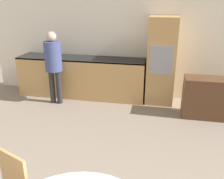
{
  "coord_description": "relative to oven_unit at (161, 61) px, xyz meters",
  "views": [
    {
      "loc": [
        0.67,
        -0.16,
        2.28
      ],
      "look_at": [
        0.05,
        2.94,
        1.08
      ],
      "focal_mm": 40.0,
      "sensor_mm": 36.0,
      "label": 1
    }
  ],
  "objects": [
    {
      "name": "wall_back",
      "position": [
        -0.68,
        0.34,
        0.36
      ],
      "size": [
        6.95,
        0.05,
        2.6
      ],
      "color": "silver",
      "rests_on": "ground_plane"
    },
    {
      "name": "kitchen_counter",
      "position": [
        -1.82,
        -0.01,
        -0.46
      ],
      "size": [
        2.97,
        0.6,
        0.94
      ],
      "color": "tan",
      "rests_on": "ground_plane"
    },
    {
      "name": "oven_unit",
      "position": [
        0.0,
        0.0,
        0.0
      ],
      "size": [
        0.6,
        0.59,
        1.88
      ],
      "color": "tan",
      "rests_on": "ground_plane"
    },
    {
      "name": "sideboard",
      "position": [
        1.02,
        -0.59,
        -0.54
      ],
      "size": [
        1.1,
        0.45,
        0.8
      ],
      "color": "#51331E",
      "rests_on": "ground_plane"
    },
    {
      "name": "person_standing",
      "position": [
        -2.26,
        -0.53,
        0.03
      ],
      "size": [
        0.36,
        0.36,
        1.59
      ],
      "color": "#262628",
      "rests_on": "ground_plane"
    }
  ]
}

